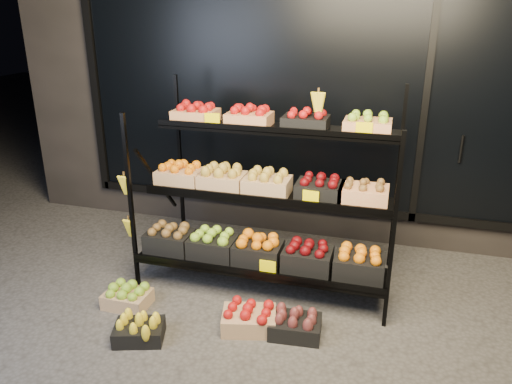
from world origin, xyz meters
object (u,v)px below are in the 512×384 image
(display_rack, at_px, (266,195))
(floor_crate_midright, at_px, (249,318))
(floor_crate_left, at_px, (127,296))
(floor_crate_midleft, at_px, (139,329))

(display_rack, bearing_deg, floor_crate_midright, -84.22)
(floor_crate_left, bearing_deg, display_rack, 37.49)
(floor_crate_left, height_order, floor_crate_midright, floor_crate_midright)
(floor_crate_midright, bearing_deg, display_rack, 82.09)
(floor_crate_midright, bearing_deg, floor_crate_left, 165.14)
(floor_crate_left, height_order, floor_crate_midleft, same)
(floor_crate_midleft, bearing_deg, floor_crate_midright, 7.46)
(display_rack, distance_m, floor_crate_midleft, 1.44)
(floor_crate_left, xyz_separation_m, floor_crate_midleft, (0.30, -0.36, -0.00))
(display_rack, distance_m, floor_crate_left, 1.38)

